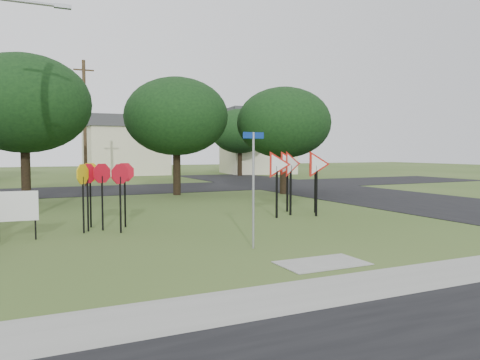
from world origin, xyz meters
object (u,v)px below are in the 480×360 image
street_name_sign (253,182)px  yield_sign_cluster (298,167)px  info_board (17,208)px  stop_sign_cluster (101,180)px

street_name_sign → yield_sign_cluster: 6.80m
yield_sign_cluster → info_board: yield_sign_cluster is taller
street_name_sign → yield_sign_cluster: street_name_sign is taller
street_name_sign → stop_sign_cluster: (-3.19, 4.58, -0.11)m
stop_sign_cluster → info_board: bearing=-162.0°
stop_sign_cluster → yield_sign_cluster: yield_sign_cluster is taller
stop_sign_cluster → yield_sign_cluster: size_ratio=0.65×
street_name_sign → yield_sign_cluster: (4.54, 5.06, 0.17)m
info_board → yield_sign_cluster: bearing=7.2°
stop_sign_cluster → street_name_sign: bearing=-55.2°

